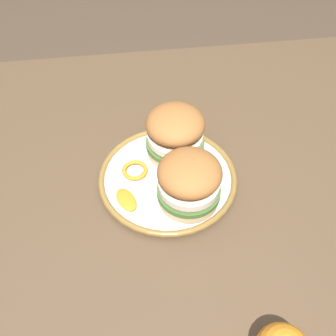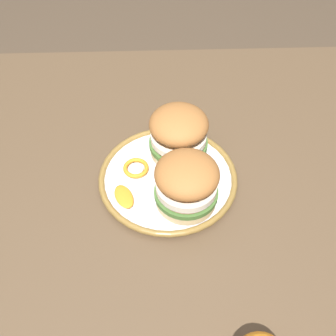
{
  "view_description": "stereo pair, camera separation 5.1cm",
  "coord_description": "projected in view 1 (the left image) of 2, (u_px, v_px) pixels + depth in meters",
  "views": [
    {
      "loc": [
        -0.0,
        -0.52,
        1.4
      ],
      "look_at": [
        0.07,
        0.03,
        0.75
      ],
      "focal_mm": 48.84,
      "sensor_mm": 36.0,
      "label": 1
    },
    {
      "loc": [
        0.05,
        -0.52,
        1.4
      ],
      "look_at": [
        0.07,
        0.03,
        0.75
      ],
      "focal_mm": 48.84,
      "sensor_mm": 36.0,
      "label": 2
    }
  ],
  "objects": [
    {
      "name": "sandwich_half_right",
      "position": [
        190.0,
        181.0,
        0.79
      ],
      "size": [
        0.14,
        0.14,
        0.1
      ],
      "color": "beige",
      "rests_on": "dinner_plate"
    },
    {
      "name": "dinner_plate",
      "position": [
        168.0,
        178.0,
        0.87
      ],
      "size": [
        0.27,
        0.27,
        0.02
      ],
      "color": "white",
      "rests_on": "dining_table"
    },
    {
      "name": "orange_peel_curled",
      "position": [
        135.0,
        170.0,
        0.87
      ],
      "size": [
        0.06,
        0.06,
        0.01
      ],
      "color": "orange",
      "rests_on": "dinner_plate"
    },
    {
      "name": "orange_peel_strip_long",
      "position": [
        127.0,
        200.0,
        0.82
      ],
      "size": [
        0.05,
        0.06,
        0.01
      ],
      "color": "orange",
      "rests_on": "dinner_plate"
    },
    {
      "name": "dining_table",
      "position": [
        136.0,
        223.0,
        0.92
      ],
      "size": [
        1.41,
        0.91,
        0.71
      ],
      "color": "brown",
      "rests_on": "ground"
    },
    {
      "name": "sandwich_half_left",
      "position": [
        176.0,
        133.0,
        0.87
      ],
      "size": [
        0.12,
        0.12,
        0.1
      ],
      "color": "beige",
      "rests_on": "dinner_plate"
    }
  ]
}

